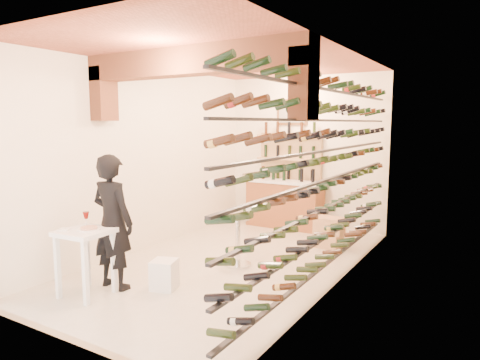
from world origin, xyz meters
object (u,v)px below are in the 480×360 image
(wine_rack, at_px, (324,172))
(chrome_barstool, at_px, (238,236))
(white_stool, at_px, (164,274))
(tasting_table, at_px, (85,242))
(person, at_px, (113,222))
(back_counter, at_px, (285,202))
(crate_lower, at_px, (329,240))

(wine_rack, height_order, chrome_barstool, wine_rack)
(white_stool, bearing_deg, tasting_table, -136.27)
(person, relative_size, chrome_barstool, 2.23)
(white_stool, bearing_deg, person, -153.81)
(wine_rack, relative_size, person, 3.14)
(white_stool, height_order, person, person)
(back_counter, bearing_deg, tasting_table, -97.05)
(back_counter, height_order, person, person)
(tasting_table, height_order, crate_lower, tasting_table)
(chrome_barstool, bearing_deg, tasting_table, -117.50)
(back_counter, distance_m, white_stool, 4.05)
(back_counter, bearing_deg, white_stool, -88.17)
(wine_rack, xyz_separation_m, chrome_barstool, (-1.36, -0.05, -1.08))
(wine_rack, bearing_deg, white_stool, -140.81)
(back_counter, xyz_separation_m, white_stool, (0.13, -4.04, -0.34))
(white_stool, relative_size, person, 0.22)
(person, bearing_deg, white_stool, -153.61)
(wine_rack, height_order, crate_lower, wine_rack)
(back_counter, bearing_deg, wine_rack, -55.34)
(back_counter, distance_m, person, 4.38)
(tasting_table, distance_m, chrome_barstool, 2.29)
(person, bearing_deg, chrome_barstool, -120.00)
(wine_rack, distance_m, tasting_table, 3.29)
(back_counter, bearing_deg, chrome_barstool, -80.14)
(tasting_table, relative_size, person, 0.58)
(back_counter, height_order, crate_lower, back_counter)
(wine_rack, distance_m, crate_lower, 2.20)
(tasting_table, xyz_separation_m, crate_lower, (1.95, 3.68, -0.58))
(crate_lower, bearing_deg, wine_rack, -73.83)
(wine_rack, xyz_separation_m, back_counter, (-1.83, 2.65, -1.02))
(back_counter, distance_m, tasting_table, 4.76)
(white_stool, height_order, crate_lower, white_stool)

